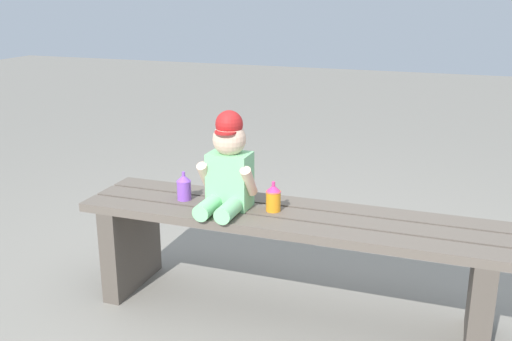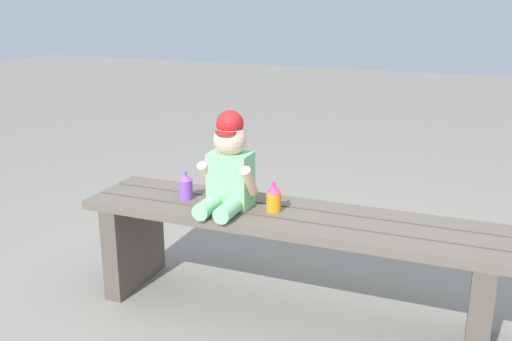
{
  "view_description": "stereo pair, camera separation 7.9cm",
  "coord_description": "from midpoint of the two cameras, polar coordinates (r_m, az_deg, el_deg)",
  "views": [
    {
      "loc": [
        0.62,
        -2.15,
        1.32
      ],
      "look_at": [
        -0.13,
        -0.05,
        0.63
      ],
      "focal_mm": 41.6,
      "sensor_mm": 36.0,
      "label": 1
    },
    {
      "loc": [
        0.7,
        -2.12,
        1.32
      ],
      "look_at": [
        -0.13,
        -0.05,
        0.63
      ],
      "focal_mm": 41.6,
      "sensor_mm": 36.0,
      "label": 2
    }
  ],
  "objects": [
    {
      "name": "sippy_cup_left",
      "position": [
        2.55,
        -5.88,
        -1.46
      ],
      "size": [
        0.06,
        0.06,
        0.12
      ],
      "color": "#8C4CCC",
      "rests_on": "park_bench"
    },
    {
      "name": "child_figure",
      "position": [
        2.39,
        -1.71,
        0.38
      ],
      "size": [
        0.23,
        0.27,
        0.4
      ],
      "color": "#7FCC8C",
      "rests_on": "park_bench"
    },
    {
      "name": "ground_plane",
      "position": [
        2.59,
        4.0,
        -13.5
      ],
      "size": [
        16.0,
        16.0,
        0.0
      ],
      "primitive_type": "plane",
      "color": "gray"
    },
    {
      "name": "sippy_cup_right",
      "position": [
        2.4,
        2.67,
        -2.59
      ],
      "size": [
        0.06,
        0.06,
        0.12
      ],
      "color": "orange",
      "rests_on": "park_bench"
    },
    {
      "name": "park_bench",
      "position": [
        2.45,
        4.15,
        -7.17
      ],
      "size": [
        1.74,
        0.39,
        0.45
      ],
      "color": "#60564C",
      "rests_on": "ground_plane"
    }
  ]
}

